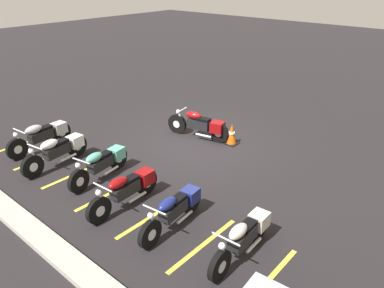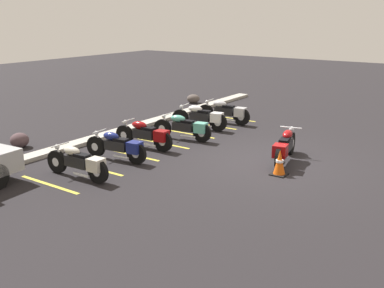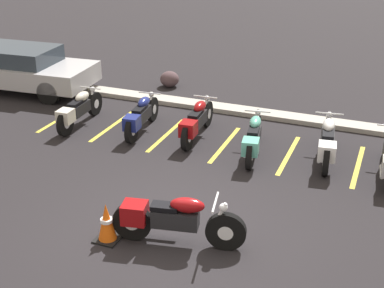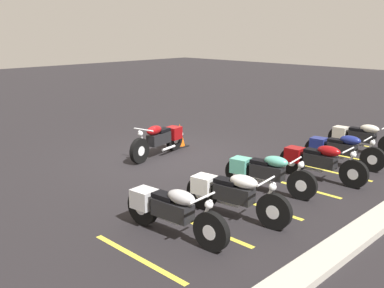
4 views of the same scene
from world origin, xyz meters
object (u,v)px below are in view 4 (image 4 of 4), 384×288
at_px(parked_bike_0, 360,137).
at_px(traffic_cone, 180,136).
at_px(parked_bike_3, 265,172).
at_px(parked_bike_5, 170,210).
at_px(motorcycle_maroon_featured, 160,139).
at_px(parked_bike_2, 318,161).
at_px(parked_bike_1, 340,149).
at_px(parked_bike_4, 231,193).

height_order(parked_bike_0, traffic_cone, parked_bike_0).
height_order(parked_bike_3, parked_bike_5, parked_bike_5).
bearing_deg(parked_bike_3, motorcycle_maroon_featured, 165.52).
distance_m(parked_bike_0, parked_bike_2, 3.01).
xyz_separation_m(motorcycle_maroon_featured, parked_bike_5, (3.13, 3.77, -0.01)).
height_order(parked_bike_0, parked_bike_5, parked_bike_5).
height_order(parked_bike_1, parked_bike_4, parked_bike_4).
xyz_separation_m(parked_bike_4, traffic_cone, (-2.87, -4.32, -0.13)).
relative_size(parked_bike_1, traffic_cone, 3.03).
xyz_separation_m(motorcycle_maroon_featured, parked_bike_4, (1.84, 4.01, -0.01)).
height_order(parked_bike_2, parked_bike_4, parked_bike_4).
bearing_deg(parked_bike_0, parked_bike_1, -85.22).
distance_m(parked_bike_2, parked_bike_4, 3.01).
height_order(parked_bike_2, parked_bike_5, parked_bike_5).
height_order(parked_bike_0, parked_bike_4, parked_bike_4).
bearing_deg(parked_bike_5, parked_bike_3, 87.20).
bearing_deg(parked_bike_5, parked_bike_2, 81.19).
bearing_deg(motorcycle_maroon_featured, parked_bike_0, 126.87).
distance_m(parked_bike_2, parked_bike_3, 1.54).
xyz_separation_m(parked_bike_0, parked_bike_1, (1.62, 0.21, -0.00)).
relative_size(parked_bike_1, parked_bike_3, 0.99).
distance_m(parked_bike_2, parked_bike_5, 4.31).
bearing_deg(parked_bike_1, parked_bike_3, -101.04).
height_order(parked_bike_3, traffic_cone, parked_bike_3).
relative_size(parked_bike_0, parked_bike_3, 1.00).
height_order(motorcycle_maroon_featured, parked_bike_1, motorcycle_maroon_featured).
xyz_separation_m(motorcycle_maroon_featured, traffic_cone, (-1.02, -0.31, -0.14)).
xyz_separation_m(parked_bike_0, traffic_cone, (3.14, -4.01, -0.11)).
distance_m(parked_bike_2, traffic_cone, 4.38).
distance_m(parked_bike_0, parked_bike_5, 7.29).
bearing_deg(parked_bike_1, traffic_cone, -166.32).
bearing_deg(traffic_cone, motorcycle_maroon_featured, 16.80).
relative_size(motorcycle_maroon_featured, parked_bike_2, 1.03).
distance_m(parked_bike_1, parked_bike_5, 5.68).
height_order(parked_bike_4, traffic_cone, parked_bike_4).
distance_m(parked_bike_0, parked_bike_1, 1.63).
height_order(parked_bike_1, parked_bike_5, parked_bike_5).
bearing_deg(parked_bike_2, parked_bike_5, -97.25).
bearing_deg(parked_bike_4, motorcycle_maroon_featured, 147.43).
xyz_separation_m(parked_bike_3, parked_bike_5, (2.81, 0.10, 0.02)).
xyz_separation_m(parked_bike_1, parked_bike_2, (1.37, 0.15, 0.01)).
relative_size(parked_bike_3, parked_bike_4, 0.96).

